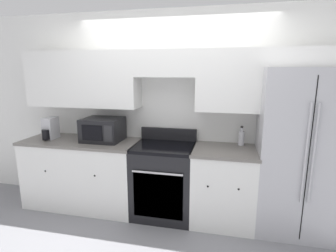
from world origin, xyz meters
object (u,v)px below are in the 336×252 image
oven_range (164,180)px  bottle (241,138)px  microwave (103,129)px  refrigerator (299,152)px

oven_range → bottle: bottle is taller
microwave → oven_range: bearing=-3.7°
microwave → bottle: size_ratio=2.06×
oven_range → microwave: 1.04m
oven_range → bottle: 1.11m
oven_range → refrigerator: (1.56, 0.03, 0.47)m
oven_range → bottle: bearing=13.7°
microwave → bottle: (1.78, 0.17, -0.06)m
oven_range → refrigerator: size_ratio=0.58×
bottle → refrigerator: bearing=-17.3°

